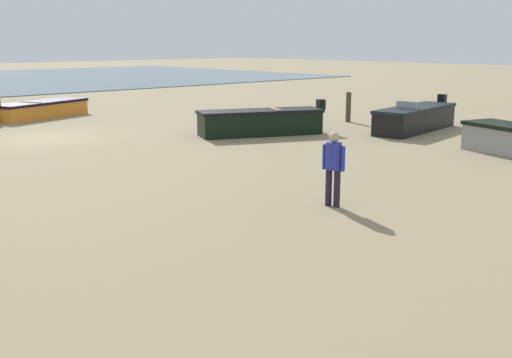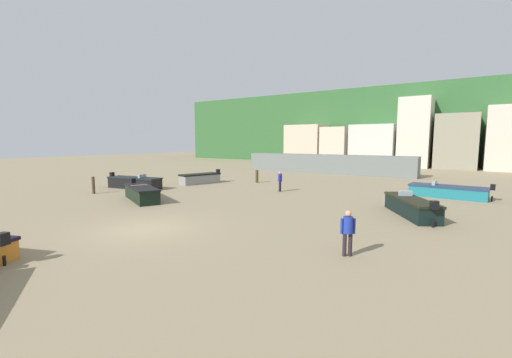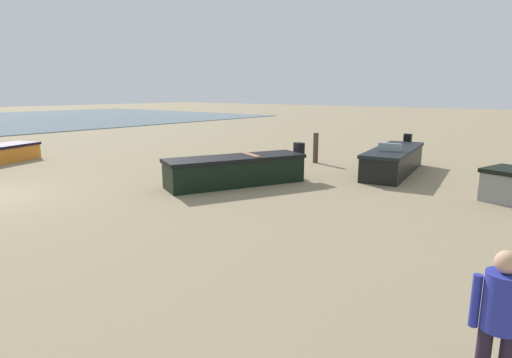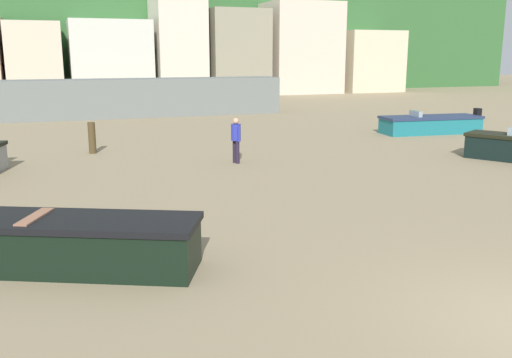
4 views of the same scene
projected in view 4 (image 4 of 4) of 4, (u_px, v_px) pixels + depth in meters
The scene contains 12 objects.
headland_hill at pixel (107, 29), 67.20m from camera, with size 90.00×32.00×13.45m, color #305F2F.
harbor_pier at pixel (111, 98), 34.26m from camera, with size 21.29×2.40×2.33m, color slate.
townhouse_left at pixel (35, 61), 47.57m from camera, with size 4.42×5.21×6.45m, color beige.
townhouse_centre_left at pixel (110, 59), 50.17m from camera, with size 6.94×6.47×6.70m, color beige.
townhouse_centre at pixel (178, 38), 51.48m from camera, with size 4.41×5.88×10.58m, color beige.
townhouse_centre_right at pixel (235, 53), 53.67m from camera, with size 5.47×6.09×7.91m, color gray.
townhouse_right at pixel (301, 48), 55.76m from camera, with size 6.95×5.92×8.75m, color beige.
townhouse_far_right at pixel (364, 61), 58.86m from camera, with size 6.13×6.75×6.13m, color beige.
boat_teal_1 at pixel (431, 124), 27.48m from camera, with size 5.28×2.04×1.17m.
boat_black_3 at pixel (67, 243), 10.06m from camera, with size 4.89×3.19×1.28m.
mooring_post_near_water at pixel (92, 138), 21.86m from camera, with size 0.28×0.28×1.22m, color #45371F.
beach_walker_distant at pixel (236, 137), 19.82m from camera, with size 0.41×0.54×1.62m.
Camera 4 is at (-6.39, -5.50, 3.81)m, focal length 39.26 mm.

